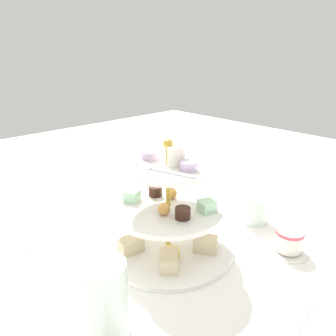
{
  "coord_description": "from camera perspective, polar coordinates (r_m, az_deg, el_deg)",
  "views": [
    {
      "loc": [
        0.43,
        -0.41,
        0.4
      ],
      "look_at": [
        0.0,
        0.0,
        0.18
      ],
      "focal_mm": 33.99,
      "sensor_mm": 36.0,
      "label": 1
    }
  ],
  "objects": [
    {
      "name": "water_glass_mid_back",
      "position": [
        0.88,
        1.17,
        -3.37
      ],
      "size": [
        0.06,
        0.06,
        0.1
      ],
      "primitive_type": "cylinder",
      "color": "silver",
      "rests_on": "ground_plane"
    },
    {
      "name": "water_glass_tall_right",
      "position": [
        0.51,
        -11.21,
        -22.38
      ],
      "size": [
        0.07,
        0.07,
        0.13
      ],
      "primitive_type": "cylinder",
      "color": "silver",
      "rests_on": "ground_plane"
    },
    {
      "name": "teacup_with_saucer",
      "position": [
        0.73,
        20.83,
        -12.21
      ],
      "size": [
        0.09,
        0.09,
        0.05
      ],
      "color": "white",
      "rests_on": "ground_plane"
    },
    {
      "name": "butter_knife_left",
      "position": [
        0.82,
        -20.95,
        -10.61
      ],
      "size": [
        0.11,
        0.15,
        0.0
      ],
      "primitive_type": "cube",
      "rotation": [
        0.0,
        0.0,
        5.31
      ],
      "color": "silver",
      "rests_on": "ground_plane"
    },
    {
      "name": "butter_knife_right",
      "position": [
        0.58,
        21.73,
        -25.5
      ],
      "size": [
        0.04,
        0.17,
        0.0
      ],
      "primitive_type": "cube",
      "rotation": [
        0.0,
        0.0,
        8.0
      ],
      "color": "silver",
      "rests_on": "ground_plane"
    },
    {
      "name": "tiered_serving_stand",
      "position": [
        0.67,
        0.03,
        -8.88
      ],
      "size": [
        0.28,
        0.28,
        0.24
      ],
      "color": "white",
      "rests_on": "ground_plane"
    },
    {
      "name": "ground_plane",
      "position": [
        0.71,
        0.0,
        -14.07
      ],
      "size": [
        2.4,
        2.4,
        0.0
      ],
      "primitive_type": "plane",
      "color": "white"
    },
    {
      "name": "water_glass_short_left",
      "position": [
        0.82,
        15.28,
        -7.01
      ],
      "size": [
        0.06,
        0.06,
        0.07
      ],
      "primitive_type": "cylinder",
      "color": "silver",
      "rests_on": "ground_plane"
    }
  ]
}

